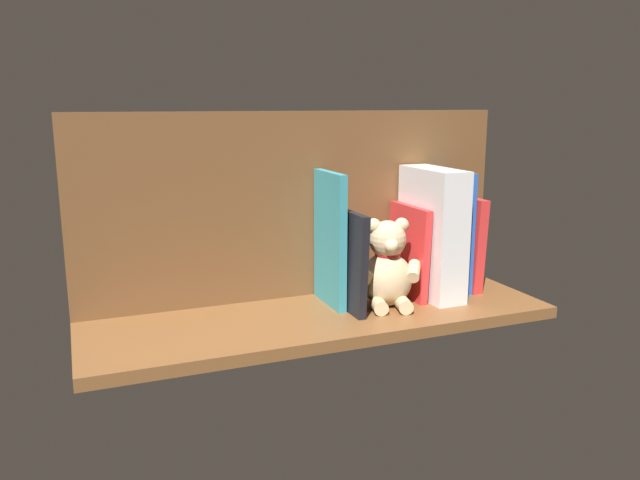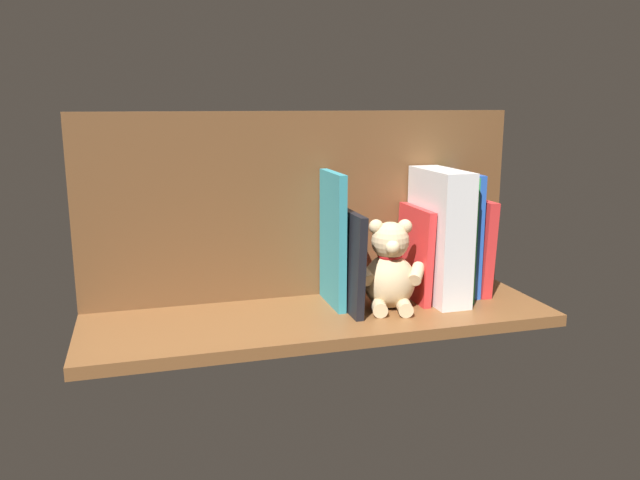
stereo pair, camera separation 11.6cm
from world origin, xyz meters
TOP-DOWN VIEW (x-y plane):
  - ground_plane at (0.00, 0.00)cm, footprint 87.43×28.26cm
  - shelf_back_panel at (0.00, -11.88)cm, footprint 87.43×1.50cm
  - book_0 at (-34.74, -4.55)cm, footprint 2.91×12.35cm
  - book_1 at (-31.95, -4.69)cm, footprint 2.30×12.08cm
  - book_2 at (-29.55, -3.46)cm, footprint 1.38×14.55cm
  - dictionary_thick_white at (-25.11, -2.00)cm, footprint 6.34×17.27cm
  - book_3 at (-20.61, -3.52)cm, footprint 2.11×14.41cm
  - teddy_bear at (-13.50, 1.00)cm, footprint 13.54×12.68cm
  - book_4 at (-5.86, -1.94)cm, footprint 2.10×17.59cm
  - book_5 at (-3.77, -4.31)cm, footprint 1.55×12.85cm

SIDE VIEW (x-z plane):
  - ground_plane at x=0.00cm, z-range -2.20..0.00cm
  - teddy_bear at x=-13.50cm, z-range -1.03..16.20cm
  - book_3 at x=-20.61cm, z-range -0.02..18.52cm
  - book_4 at x=-5.86cm, z-range -0.02..18.87cm
  - book_0 at x=-34.74cm, z-range -0.03..19.41cm
  - book_2 at x=-29.55cm, z-range 0.00..24.75cm
  - book_1 at x=-31.95cm, z-range 0.00..24.81cm
  - book_5 at x=-3.77cm, z-range 0.00..25.88cm
  - dictionary_thick_white at x=-25.11cm, z-range 0.00..25.96cm
  - shelf_back_panel at x=0.00cm, z-range 0.00..37.01cm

